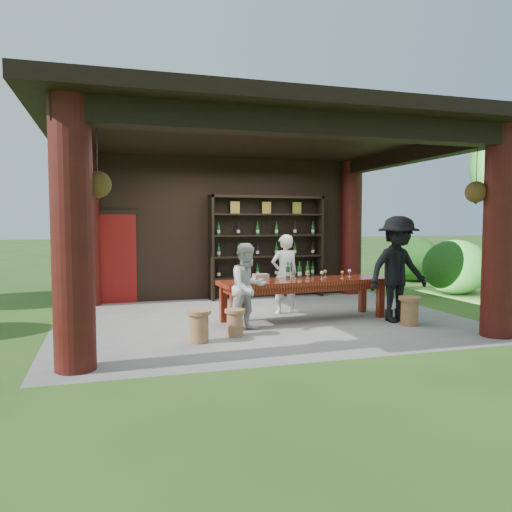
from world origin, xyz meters
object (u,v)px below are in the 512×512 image
object	(u,v)px
wine_shelf	(267,247)
stool_far_left	(199,325)
host	(285,274)
guest_woman	(248,287)
stool_near_left	(235,322)
tasting_table	(304,286)
guest_man	(398,269)
napkin_basket	(261,278)
stool_near_right	(410,310)

from	to	relation	value
wine_shelf	stool_far_left	xyz separation A→B (m)	(-2.34, -3.91, -0.95)
host	guest_woman	xyz separation A→B (m)	(-1.14, -1.36, -0.05)
stool_near_left	host	world-z (taller)	host
tasting_table	guest_woman	bearing A→B (deg)	-153.87
guest_man	napkin_basket	world-z (taller)	guest_man
tasting_table	guest_man	size ratio (longest dim) A/B	1.68
stool_near_right	host	distance (m)	2.48
wine_shelf	stool_near_right	distance (m)	4.11
stool_near_left	stool_near_right	size ratio (longest dim) A/B	0.85
stool_near_left	napkin_basket	bearing A→B (deg)	49.72
stool_far_left	napkin_basket	xyz separation A→B (m)	(1.30, 1.04, 0.56)
wine_shelf	host	xyz separation A→B (m)	(-0.28, -2.00, -0.43)
stool_near_left	host	distance (m)	2.27
tasting_table	napkin_basket	world-z (taller)	napkin_basket
napkin_basket	host	bearing A→B (deg)	48.48
stool_far_left	napkin_basket	bearing A→B (deg)	38.85
stool_near_right	host	bearing A→B (deg)	134.21
stool_near_right	guest_woman	size ratio (longest dim) A/B	0.35
napkin_basket	guest_woman	bearing A→B (deg)	-127.18
tasting_table	napkin_basket	bearing A→B (deg)	-172.57
guest_woman	guest_man	size ratio (longest dim) A/B	0.76
stool_far_left	guest_man	size ratio (longest dim) A/B	0.25
wine_shelf	stool_far_left	distance (m)	4.65
stool_far_left	host	xyz separation A→B (m)	(2.06, 1.90, 0.52)
host	napkin_basket	bearing A→B (deg)	43.05
stool_near_left	stool_far_left	bearing A→B (deg)	-158.46
stool_near_left	host	bearing A→B (deg)	49.07
stool_near_right	guest_woman	world-z (taller)	guest_woman
napkin_basket	guest_man	bearing A→B (deg)	-12.35
guest_man	napkin_basket	xyz separation A→B (m)	(-2.43, 0.53, -0.14)
tasting_table	napkin_basket	distance (m)	0.90
stool_far_left	host	bearing A→B (deg)	42.78
guest_man	guest_woman	bearing A→B (deg)	170.63
tasting_table	guest_man	distance (m)	1.72
wine_shelf	stool_far_left	world-z (taller)	wine_shelf
tasting_table	guest_man	bearing A→B (deg)	-22.46
stool_near_right	guest_woman	xyz separation A→B (m)	(-2.83, 0.38, 0.46)
stool_near_left	host	size ratio (longest dim) A/B	0.28
stool_far_left	napkin_basket	distance (m)	1.76
stool_near_right	napkin_basket	bearing A→B (deg)	160.27
stool_near_right	tasting_table	bearing A→B (deg)	147.94
stool_far_left	guest_man	distance (m)	3.83
guest_woman	host	bearing A→B (deg)	29.46
napkin_basket	tasting_table	bearing A→B (deg)	7.43
tasting_table	stool_near_right	size ratio (longest dim) A/B	6.36
stool_far_left	guest_woman	distance (m)	1.17
wine_shelf	stool_far_left	bearing A→B (deg)	-120.94
napkin_basket	wine_shelf	bearing A→B (deg)	69.94
host	napkin_basket	distance (m)	1.15
guest_man	host	bearing A→B (deg)	131.45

